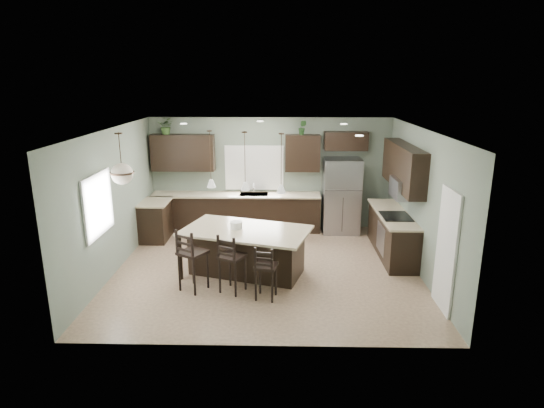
{
  "coord_description": "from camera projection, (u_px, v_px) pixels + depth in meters",
  "views": [
    {
      "loc": [
        0.3,
        -8.51,
        3.72
      ],
      "look_at": [
        0.1,
        0.4,
        1.25
      ],
      "focal_mm": 30.0,
      "sensor_mm": 36.0,
      "label": 1
    }
  ],
  "objects": [
    {
      "name": "kitchen_island",
      "position": [
        246.0,
        252.0,
        8.82
      ],
      "size": [
        2.67,
        1.99,
        0.92
      ],
      "primitive_type": "cube",
      "rotation": [
        0.0,
        0.0,
        -0.3
      ],
      "color": "black",
      "rests_on": "ground"
    },
    {
      "name": "right_upper_cabs",
      "position": [
        403.0,
        166.0,
        9.46
      ],
      "size": [
        0.34,
        2.35,
        0.9
      ],
      "primitive_type": "cube",
      "color": "black",
      "rests_on": "room_shell"
    },
    {
      "name": "faucet",
      "position": [
        254.0,
        189.0,
        11.23
      ],
      "size": [
        0.02,
        0.02,
        0.28
      ],
      "primitive_type": "cylinder",
      "color": "silver",
      "rests_on": "back_countertop"
    },
    {
      "name": "ground",
      "position": [
        267.0,
        269.0,
        9.2
      ],
      "size": [
        6.0,
        6.0,
        0.0
      ],
      "primitive_type": "plane",
      "color": "#9E8466",
      "rests_on": "ground"
    },
    {
      "name": "pendant_center",
      "position": [
        245.0,
        161.0,
        8.34
      ],
      "size": [
        0.17,
        0.17,
        1.1
      ],
      "primitive_type": null,
      "color": "white",
      "rests_on": "room_shell"
    },
    {
      "name": "back_upper_right",
      "position": [
        302.0,
        153.0,
        11.14
      ],
      "size": [
        0.85,
        0.34,
        0.9
      ],
      "primitive_type": "cube",
      "color": "black",
      "rests_on": "room_shell"
    },
    {
      "name": "pendant_right",
      "position": [
        281.0,
        163.0,
        8.13
      ],
      "size": [
        0.17,
        0.17,
        1.1
      ],
      "primitive_type": null,
      "color": "white",
      "rests_on": "room_shell"
    },
    {
      "name": "window_left",
      "position": [
        97.0,
        205.0,
        8.08
      ],
      "size": [
        0.02,
        1.1,
        1.0
      ],
      "primitive_type": "cube",
      "color": "white",
      "rests_on": "room_shell"
    },
    {
      "name": "pantry_door",
      "position": [
        446.0,
        251.0,
        7.36
      ],
      "size": [
        0.04,
        0.82,
        2.04
      ],
      "primitive_type": "cube",
      "color": "white",
      "rests_on": "ground"
    },
    {
      "name": "back_lower_cabs",
      "position": [
        236.0,
        213.0,
        11.45
      ],
      "size": [
        4.2,
        0.6,
        0.9
      ],
      "primitive_type": "cube",
      "color": "black",
      "rests_on": "ground"
    },
    {
      "name": "chandelier",
      "position": [
        121.0,
        159.0,
        8.15
      ],
      "size": [
        0.43,
        0.43,
        0.95
      ],
      "primitive_type": null,
      "color": "beige",
      "rests_on": "room_shell"
    },
    {
      "name": "right_countertop",
      "position": [
        393.0,
        214.0,
        9.73
      ],
      "size": [
        0.66,
        2.35,
        0.04
      ],
      "primitive_type": "cube",
      "color": "beige",
      "rests_on": "right_lower_cabs"
    },
    {
      "name": "cooktop",
      "position": [
        396.0,
        216.0,
        9.46
      ],
      "size": [
        0.58,
        0.75,
        0.02
      ],
      "primitive_type": "cube",
      "color": "black",
      "rests_on": "right_countertop"
    },
    {
      "name": "window_back",
      "position": [
        254.0,
        168.0,
        11.42
      ],
      "size": [
        1.35,
        0.02,
        1.0
      ],
      "primitive_type": "cube",
      "color": "white",
      "rests_on": "room_shell"
    },
    {
      "name": "wall_oven_front",
      "position": [
        381.0,
        239.0,
        9.6
      ],
      "size": [
        0.01,
        0.72,
        0.6
      ],
      "primitive_type": "cube",
      "color": "gray",
      "rests_on": "right_lower_cabs"
    },
    {
      "name": "bar_stool_left",
      "position": [
        193.0,
        259.0,
        8.14
      ],
      "size": [
        0.6,
        0.6,
        1.18
      ],
      "primitive_type": "cube",
      "rotation": [
        0.0,
        0.0,
        -0.55
      ],
      "color": "black",
      "rests_on": "ground"
    },
    {
      "name": "left_return_countertop",
      "position": [
        155.0,
        202.0,
        10.65
      ],
      "size": [
        0.66,
        0.96,
        0.04
      ],
      "primitive_type": "cube",
      "color": "beige",
      "rests_on": "left_return_cabs"
    },
    {
      "name": "microwave",
      "position": [
        403.0,
        188.0,
        9.3
      ],
      "size": [
        0.4,
        0.75,
        0.4
      ],
      "primitive_type": "cube",
      "color": "gray",
      "rests_on": "right_upper_cabs"
    },
    {
      "name": "room_shell",
      "position": [
        266.0,
        187.0,
        8.74
      ],
      "size": [
        6.0,
        6.0,
        6.0
      ],
      "color": "slate",
      "rests_on": "ground"
    },
    {
      "name": "plant_back_right",
      "position": [
        302.0,
        127.0,
        10.95
      ],
      "size": [
        0.23,
        0.21,
        0.35
      ],
      "primitive_type": "imported",
      "rotation": [
        0.0,
        0.0,
        -0.29
      ],
      "color": "#264E22",
      "rests_on": "back_upper_right"
    },
    {
      "name": "fridge_header",
      "position": [
        346.0,
        141.0,
        11.04
      ],
      "size": [
        1.05,
        0.34,
        0.45
      ],
      "primitive_type": "cube",
      "color": "black",
      "rests_on": "room_shell"
    },
    {
      "name": "right_lower_cabs",
      "position": [
        392.0,
        234.0,
        9.86
      ],
      "size": [
        0.6,
        2.35,
        0.9
      ],
      "primitive_type": "cube",
      "color": "black",
      "rests_on": "ground"
    },
    {
      "name": "serving_dish",
      "position": [
        236.0,
        225.0,
        8.74
      ],
      "size": [
        0.24,
        0.24,
        0.14
      ],
      "primitive_type": "cylinder",
      "color": "white",
      "rests_on": "kitchen_island"
    },
    {
      "name": "left_return_cabs",
      "position": [
        155.0,
        221.0,
        10.77
      ],
      "size": [
        0.6,
        0.9,
        0.9
      ],
      "primitive_type": "cube",
      "color": "black",
      "rests_on": "ground"
    },
    {
      "name": "sink_inset",
      "position": [
        254.0,
        194.0,
        11.3
      ],
      "size": [
        0.7,
        0.45,
        0.01
      ],
      "primitive_type": "cube",
      "color": "gray",
      "rests_on": "back_countertop"
    },
    {
      "name": "back_upper_left",
      "position": [
        183.0,
        153.0,
        11.21
      ],
      "size": [
        1.55,
        0.34,
        0.9
      ],
      "primitive_type": "cube",
      "color": "black",
      "rests_on": "room_shell"
    },
    {
      "name": "plant_back_left",
      "position": [
        166.0,
        126.0,
        11.01
      ],
      "size": [
        0.39,
        0.34,
        0.41
      ],
      "primitive_type": "imported",
      "rotation": [
        0.0,
        0.0,
        -0.06
      ],
      "color": "#385A27",
      "rests_on": "back_upper_left"
    },
    {
      "name": "pendant_left",
      "position": [
        210.0,
        159.0,
        8.55
      ],
      "size": [
        0.17,
        0.17,
        1.1
      ],
      "primitive_type": null,
      "color": "silver",
      "rests_on": "room_shell"
    },
    {
      "name": "bar_stool_right",
      "position": [
        266.0,
        272.0,
        7.83
      ],
      "size": [
        0.44,
        0.44,
        0.99
      ],
      "primitive_type": "cube",
      "rotation": [
        0.0,
        0.0,
        -0.21
      ],
      "color": "black",
      "rests_on": "ground"
    },
    {
      "name": "back_countertop",
      "position": [
        236.0,
        195.0,
        11.31
      ],
      "size": [
        4.2,
        0.66,
        0.04
      ],
      "primitive_type": "cube",
      "color": "beige",
      "rests_on": "back_lower_cabs"
    },
    {
      "name": "bar_stool_center",
      "position": [
        232.0,
        263.0,
        8.07
      ],
      "size": [
        0.55,
        0.55,
        1.11
      ],
      "primitive_type": "cube",
      "rotation": [
        0.0,
        0.0,
        -0.48
      ],
      "color": "black",
      "rests_on": "ground"
    },
    {
      "name": "refrigerator",
      "position": [
        341.0,
        196.0,
        11.19
      ],
      "size": [
        0.9,
        0.74,
        1.85
      ],
      "primitive_type": "cube",
      "color": "gray",
      "rests_on": "ground"
    }
  ]
}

